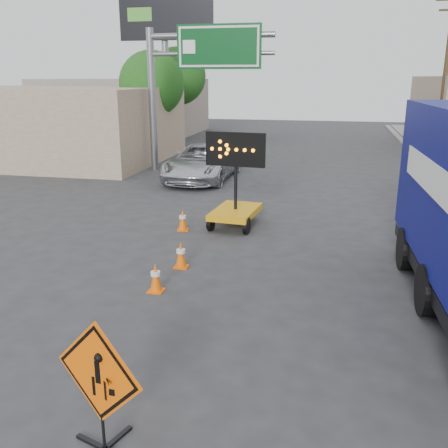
% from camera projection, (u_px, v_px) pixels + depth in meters
% --- Properties ---
extents(ground, '(100.00, 100.00, 0.00)m').
position_uv_depth(ground, '(149.00, 399.00, 7.33)').
color(ground, '#2D2D30').
rests_on(ground, ground).
extents(storefront_left_near, '(14.00, 10.00, 4.00)m').
position_uv_depth(storefront_left_near, '(41.00, 124.00, 28.41)').
color(storefront_left_near, tan).
rests_on(storefront_left_near, ground).
extents(storefront_left_far, '(12.00, 10.00, 4.40)m').
position_uv_depth(storefront_left_far, '(124.00, 106.00, 41.67)').
color(storefront_left_far, '#A59589').
rests_on(storefront_left_far, ground).
extents(highway_gantry, '(6.18, 0.38, 6.90)m').
position_uv_depth(highway_gantry, '(192.00, 66.00, 23.63)').
color(highway_gantry, slate).
rests_on(highway_gantry, ground).
extents(billboard, '(6.10, 0.54, 9.85)m').
position_uv_depth(billboard, '(166.00, 30.00, 31.21)').
color(billboard, slate).
rests_on(billboard, ground).
extents(utility_pole_far, '(1.80, 0.26, 9.00)m').
position_uv_depth(utility_pole_far, '(445.00, 74.00, 26.80)').
color(utility_pole_far, '#49361F').
rests_on(utility_pole_far, ground).
extents(tree_left_near, '(3.71, 3.71, 6.03)m').
position_uv_depth(tree_left_near, '(152.00, 84.00, 28.42)').
color(tree_left_near, '#49361F').
rests_on(tree_left_near, ground).
extents(tree_left_far, '(4.10, 4.10, 6.66)m').
position_uv_depth(tree_left_far, '(177.00, 76.00, 35.99)').
color(tree_left_far, '#49361F').
rests_on(tree_left_far, ground).
extents(construction_sign, '(1.31, 0.94, 1.82)m').
position_uv_depth(construction_sign, '(100.00, 385.00, 6.05)').
color(construction_sign, black).
rests_on(construction_sign, ground).
extents(arrow_board, '(1.87, 2.19, 2.96)m').
position_uv_depth(arrow_board, '(235.00, 206.00, 15.67)').
color(arrow_board, orange).
rests_on(arrow_board, ground).
extents(pickup_truck, '(2.73, 5.76, 1.59)m').
position_uv_depth(pickup_truck, '(202.00, 162.00, 22.84)').
color(pickup_truck, silver).
rests_on(pickup_truck, ground).
extents(cone_a, '(0.35, 0.35, 0.66)m').
position_uv_depth(cone_a, '(156.00, 277.00, 10.93)').
color(cone_a, '#FF6005').
rests_on(cone_a, ground).
extents(cone_b, '(0.36, 0.36, 0.68)m').
position_uv_depth(cone_b, '(181.00, 255.00, 12.31)').
color(cone_b, '#FF6005').
rests_on(cone_b, ground).
extents(cone_c, '(0.41, 0.41, 0.67)m').
position_uv_depth(cone_c, '(183.00, 220.00, 15.33)').
color(cone_c, '#FF6005').
rests_on(cone_c, ground).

